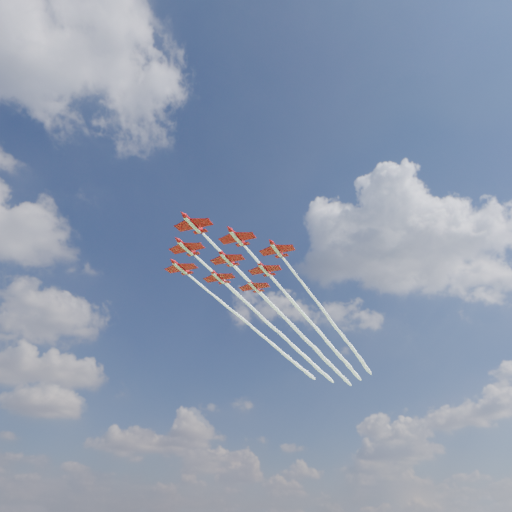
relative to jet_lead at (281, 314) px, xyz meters
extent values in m
cylinder|color=#B0090F|center=(-54.70, -39.67, 0.00)|extent=(7.43, 5.83, 1.15)
cone|color=#B0090F|center=(-58.92, -42.73, 0.00)|extent=(2.36, 2.15, 1.15)
cone|color=#B0090F|center=(-50.73, -36.79, 0.00)|extent=(1.88, 1.76, 1.04)
ellipsoid|color=black|center=(-56.39, -40.89, 0.47)|extent=(2.31, 2.04, 0.75)
cube|color=#B0090F|center=(-54.28, -39.36, -0.05)|extent=(8.34, 9.73, 0.15)
cube|color=#B0090F|center=(-51.32, -37.22, 0.00)|extent=(3.39, 3.90, 0.13)
cube|color=#B0090F|center=(-51.15, -37.09, 0.94)|extent=(1.44, 1.10, 1.88)
cube|color=silver|center=(-54.70, -39.67, -0.52)|extent=(6.89, 5.35, 0.13)
cylinder|color=#B0090F|center=(-41.84, -39.76, 0.00)|extent=(7.43, 5.83, 1.15)
cone|color=#B0090F|center=(-46.06, -42.83, 0.00)|extent=(2.36, 2.15, 1.15)
cone|color=#B0090F|center=(-37.87, -36.88, 0.00)|extent=(1.88, 1.76, 1.04)
ellipsoid|color=black|center=(-43.53, -40.99, 0.47)|extent=(2.31, 2.04, 0.75)
cube|color=#B0090F|center=(-41.41, -39.46, -0.05)|extent=(8.34, 9.73, 0.15)
cube|color=#B0090F|center=(-38.46, -37.31, 0.00)|extent=(3.39, 3.90, 0.13)
cube|color=#B0090F|center=(-38.29, -37.19, 0.94)|extent=(1.44, 1.10, 1.88)
cube|color=silver|center=(-41.84, -39.76, -0.52)|extent=(6.89, 5.35, 0.13)
cylinder|color=#B0090F|center=(-50.80, -27.41, 0.00)|extent=(7.43, 5.83, 1.15)
cone|color=#B0090F|center=(-55.02, -30.47, 0.00)|extent=(2.36, 2.15, 1.15)
cone|color=#B0090F|center=(-46.83, -24.53, 0.00)|extent=(1.88, 1.76, 1.04)
ellipsoid|color=black|center=(-52.49, -28.64, 0.47)|extent=(2.31, 2.04, 0.75)
cube|color=#B0090F|center=(-50.37, -27.10, -0.05)|extent=(8.34, 9.73, 0.15)
cube|color=#B0090F|center=(-47.42, -24.96, 0.00)|extent=(3.39, 3.90, 0.13)
cube|color=#B0090F|center=(-47.25, -24.84, 0.94)|extent=(1.44, 1.10, 1.88)
cube|color=silver|center=(-50.80, -27.41, -0.52)|extent=(6.89, 5.35, 0.13)
cylinder|color=#B0090F|center=(-28.97, -39.86, 0.00)|extent=(7.43, 5.83, 1.15)
cone|color=#B0090F|center=(-33.20, -42.92, 0.00)|extent=(2.36, 2.15, 1.15)
cone|color=#B0090F|center=(-25.00, -36.98, 0.00)|extent=(1.88, 1.76, 1.04)
ellipsoid|color=black|center=(-30.66, -41.09, 0.47)|extent=(2.31, 2.04, 0.75)
cube|color=#B0090F|center=(-28.55, -39.56, -0.05)|extent=(8.34, 9.73, 0.15)
cube|color=#B0090F|center=(-25.60, -37.41, 0.00)|extent=(3.39, 3.90, 0.13)
cube|color=#B0090F|center=(-25.43, -37.29, 0.94)|extent=(1.44, 1.10, 1.88)
cube|color=silver|center=(-28.97, -39.86, -0.52)|extent=(6.89, 5.35, 0.13)
cylinder|color=#B0090F|center=(-37.93, -27.51, 0.00)|extent=(7.43, 5.83, 1.15)
cone|color=#B0090F|center=(-42.16, -30.57, 0.00)|extent=(2.36, 2.15, 1.15)
cone|color=#B0090F|center=(-33.96, -24.63, 0.00)|extent=(1.88, 1.76, 1.04)
ellipsoid|color=black|center=(-39.62, -28.73, 0.47)|extent=(2.31, 2.04, 0.75)
cube|color=#B0090F|center=(-37.51, -27.20, -0.05)|extent=(8.34, 9.73, 0.15)
cube|color=#B0090F|center=(-34.55, -25.06, 0.00)|extent=(3.39, 3.90, 0.13)
cube|color=#B0090F|center=(-34.38, -24.93, 0.94)|extent=(1.44, 1.10, 1.88)
cube|color=silver|center=(-37.93, -27.51, -0.52)|extent=(6.89, 5.35, 0.13)
cylinder|color=#B0090F|center=(-46.89, -15.15, 0.00)|extent=(7.43, 5.83, 1.15)
cone|color=#B0090F|center=(-51.12, -18.22, 0.00)|extent=(2.36, 2.15, 1.15)
cone|color=#B0090F|center=(-42.92, -12.27, 0.00)|extent=(1.88, 1.76, 1.04)
ellipsoid|color=black|center=(-48.58, -16.38, 0.47)|extent=(2.31, 2.04, 0.75)
cube|color=#B0090F|center=(-46.47, -14.85, -0.05)|extent=(8.34, 9.73, 0.15)
cube|color=#B0090F|center=(-43.51, -12.70, 0.00)|extent=(3.39, 3.90, 0.13)
cube|color=#B0090F|center=(-43.34, -12.58, 0.94)|extent=(1.44, 1.10, 1.88)
cube|color=silver|center=(-46.89, -15.15, -0.52)|extent=(6.89, 5.35, 0.13)
cylinder|color=#B0090F|center=(-25.07, -27.61, 0.00)|extent=(7.43, 5.83, 1.15)
cone|color=#B0090F|center=(-29.29, -30.67, 0.00)|extent=(2.36, 2.15, 1.15)
cone|color=#B0090F|center=(-21.10, -24.73, 0.00)|extent=(1.88, 1.76, 1.04)
ellipsoid|color=black|center=(-26.76, -28.83, 0.47)|extent=(2.31, 2.04, 0.75)
cube|color=#B0090F|center=(-24.65, -27.30, -0.05)|extent=(8.34, 9.73, 0.15)
cube|color=#B0090F|center=(-21.69, -25.15, 0.00)|extent=(3.39, 3.90, 0.13)
cube|color=#B0090F|center=(-21.52, -25.03, 0.94)|extent=(1.44, 1.10, 1.88)
cube|color=silver|center=(-25.07, -27.61, -0.52)|extent=(6.89, 5.35, 0.13)
cylinder|color=#B0090F|center=(-34.03, -15.25, 0.00)|extent=(7.43, 5.83, 1.15)
cone|color=#B0090F|center=(-38.25, -18.31, 0.00)|extent=(2.36, 2.15, 1.15)
cone|color=#B0090F|center=(-30.06, -12.37, 0.00)|extent=(1.88, 1.76, 1.04)
ellipsoid|color=black|center=(-35.72, -16.48, 0.47)|extent=(2.31, 2.04, 0.75)
cube|color=#B0090F|center=(-33.61, -14.94, -0.05)|extent=(8.34, 9.73, 0.15)
cube|color=#B0090F|center=(-30.65, -12.80, 0.00)|extent=(3.39, 3.90, 0.13)
cube|color=#B0090F|center=(-30.48, -12.68, 0.94)|extent=(1.44, 1.10, 1.88)
cube|color=silver|center=(-34.03, -15.25, -0.52)|extent=(6.89, 5.35, 0.13)
cylinder|color=#B0090F|center=(-21.17, -15.35, 0.00)|extent=(7.43, 5.83, 1.15)
cone|color=#B0090F|center=(-25.39, -18.41, 0.00)|extent=(2.36, 2.15, 1.15)
cone|color=#B0090F|center=(-17.20, -12.47, 0.00)|extent=(1.88, 1.76, 1.04)
ellipsoid|color=black|center=(-22.86, -16.57, 0.47)|extent=(2.31, 2.04, 0.75)
cube|color=#B0090F|center=(-20.74, -15.04, -0.05)|extent=(8.34, 9.73, 0.15)
cube|color=#B0090F|center=(-17.79, -12.90, 0.00)|extent=(3.39, 3.90, 0.13)
cube|color=#B0090F|center=(-17.62, -12.78, 0.94)|extent=(1.44, 1.10, 1.88)
cube|color=silver|center=(-21.17, -15.35, -0.52)|extent=(6.89, 5.35, 0.13)
camera|label=1|loc=(-98.82, -139.71, -66.23)|focal=35.00mm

